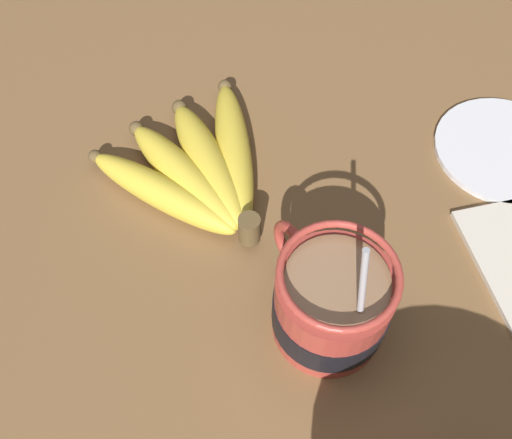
# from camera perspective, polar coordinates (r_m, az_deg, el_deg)

# --- Properties ---
(table) EXTENTS (1.37, 1.37, 0.03)m
(table) POSITION_cam_1_polar(r_m,az_deg,el_deg) (0.52, 2.92, -8.36)
(table) COLOR brown
(table) RESTS_ON ground
(coffee_mug) EXTENTS (0.13, 0.09, 0.15)m
(coffee_mug) POSITION_cam_1_polar(r_m,az_deg,el_deg) (0.46, 7.46, -8.34)
(coffee_mug) COLOR #B23D33
(coffee_mug) RESTS_ON table
(banana_bunch) EXTENTS (0.19, 0.19, 0.04)m
(banana_bunch) POSITION_cam_1_polar(r_m,az_deg,el_deg) (0.56, -5.67, 5.06)
(banana_bunch) COLOR brown
(banana_bunch) RESTS_ON table
(small_plate) EXTENTS (0.14, 0.14, 0.01)m
(small_plate) POSITION_cam_1_polar(r_m,az_deg,el_deg) (0.64, 23.55, 6.43)
(small_plate) COLOR white
(small_plate) RESTS_ON table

